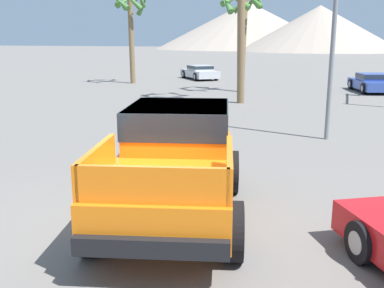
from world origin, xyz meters
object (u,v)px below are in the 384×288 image
Objects in this scene: orange_pickup_truck at (175,154)px; palm_tree_short at (131,15)px; parked_car_blue at (373,82)px; parked_car_silver at (200,72)px; palm_tree_tall at (242,14)px.

orange_pickup_truck is 24.80m from palm_tree_short.
parked_car_silver is (-12.32, 4.84, -0.01)m from parked_car_blue.
parked_car_silver is at bearing 123.91° from palm_tree_tall.
orange_pickup_truck is 0.89× the size of palm_tree_tall.
parked_car_blue is 0.73× the size of palm_tree_tall.
palm_tree_short reaches higher than parked_car_silver.
parked_car_silver is at bearing 52.81° from palm_tree_short.
parked_car_blue is 1.01× the size of parked_car_silver.
parked_car_blue is 13.24m from parked_car_silver.
palm_tree_tall reaches higher than parked_car_blue.
parked_car_blue reaches higher than parked_car_silver.
palm_tree_short is (-8.41, 2.64, 0.21)m from palm_tree_tall.
palm_tree_tall reaches higher than parked_car_silver.
parked_car_silver is 0.73× the size of palm_tree_tall.
parked_car_silver is 7.13m from palm_tree_short.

